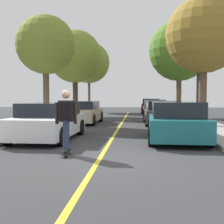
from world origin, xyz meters
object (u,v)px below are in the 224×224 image
Objects in this scene: street_tree_left_near at (75,57)px; parked_car_left_nearest at (49,121)px; skateboarder at (66,117)px; parked_car_right_farthest at (151,106)px; skateboard at (66,152)px; parked_car_left_near at (83,112)px; parked_car_right_nearest at (176,122)px; street_tree_right_nearest at (204,36)px; street_tree_left_nearest at (46,45)px; fire_hydrant at (195,119)px; parked_car_right_near at (161,113)px; parked_car_right_far at (154,108)px; streetlamp at (198,65)px; street_tree_left_far at (89,63)px; street_tree_right_near at (179,51)px.

parked_car_left_nearest is at bearing -81.85° from street_tree_left_near.
skateboarder is at bearing -64.76° from parked_car_left_nearest.
parked_car_right_farthest reaches higher than skateboard.
parked_car_right_nearest reaches higher than parked_car_left_near.
parked_car_right_nearest is 0.64× the size of street_tree_right_nearest.
street_tree_left_nearest reaches higher than fire_hydrant.
parked_car_right_near is 6.44× the size of fire_hydrant.
parked_car_left_nearest is 1.03× the size of parked_car_right_far.
streetlamp is 9.86m from skateboard.
parked_car_right_nearest is at bearing -90.00° from parked_car_right_farthest.
parked_car_left_near reaches higher than skateboard.
skateboarder is at bearing -68.83° from street_tree_left_nearest.
street_tree_right_near is at bearing -41.32° from street_tree_left_far.
fire_hydrant is at bearing -48.08° from street_tree_left_near.
skateboarder is (3.28, -8.48, -3.48)m from street_tree_left_nearest.
street_tree_left_near is 1.29× the size of streetlamp.
parked_car_right_nearest is 6.51m from parked_car_right_near.
street_tree_left_near reaches higher than parked_car_left_near.
street_tree_right_near reaches higher than street_tree_right_nearest.
fire_hydrant is (1.50, 4.32, -0.20)m from parked_car_right_nearest.
street_tree_right_near is at bearing 88.92° from streetlamp.
parked_car_right_far is 8.86m from fire_hydrant.
parked_car_right_near is at bearing 70.73° from skateboarder.
skateboard is 0.52× the size of skateboarder.
parked_car_right_farthest is (-0.00, 6.28, 0.03)m from parked_car_right_far.
parked_car_left_nearest is 7.01m from street_tree_left_nearest.
parked_car_left_near is at bearing 124.60° from parked_car_right_nearest.
parked_car_left_near is 0.81× the size of streetlamp.
street_tree_right_nearest is at bearing -7.69° from street_tree_left_nearest.
parked_car_right_far is 9.66m from street_tree_right_nearest.
street_tree_right_near is (6.57, 6.03, 4.60)m from parked_car_left_near.
skateboard is (1.38, -2.90, -0.59)m from parked_car_left_nearest.
skateboarder is (-3.29, -22.23, 0.32)m from parked_car_right_farthest.
street_tree_left_near reaches higher than street_tree_left_nearest.
street_tree_left_nearest is at bearing -172.01° from parked_car_right_near.
street_tree_left_far is 4.49× the size of skateboarder.
parked_car_right_far is 0.55× the size of street_tree_right_near.
street_tree_left_nearest is 1.11× the size of streetlamp.
street_tree_right_near is at bearing 42.55° from parked_car_left_near.
street_tree_right_near is (0.00, 8.36, 0.60)m from street_tree_right_nearest.
streetlamp is (1.75, -8.06, 2.58)m from parked_car_right_far.
parked_car_right_far is 10.66m from street_tree_left_nearest.
skateboard is at bearing -122.72° from streetlamp.
parked_car_right_nearest is 9.44m from street_tree_left_nearest.
parked_car_right_nearest is 4.40m from skateboard.
parked_car_left_nearest is 0.57× the size of street_tree_right_near.
parked_car_right_farthest is 0.78× the size of streetlamp.
parked_car_left_nearest is at bearing -142.40° from streetlamp.
parked_car_right_nearest reaches higher than fire_hydrant.
streetlamp is 9.62m from skateboarder.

